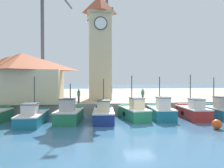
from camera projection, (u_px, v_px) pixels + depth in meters
The scene contains 16 objects.
ground_plane at pixel (139, 126), 18.81m from camera, with size 300.00×300.00×0.00m, color #386689.
quay_wharf at pixel (106, 96), 44.72m from camera, with size 120.00×40.00×1.33m, color #A89E89.
fishing_boat_left_outer at pixel (33, 117), 19.80m from camera, with size 2.19×5.32×4.32m.
fishing_boat_left_inner at pixel (69, 114), 20.51m from camera, with size 2.77×4.39×3.66m.
fishing_boat_mid_left at pixel (104, 114), 20.95m from camera, with size 2.40×5.00×4.13m.
fishing_boat_center at pixel (134, 112), 22.10m from camera, with size 2.49×5.02×4.45m.
fishing_boat_mid_right at pixel (161, 111), 22.41m from camera, with size 2.37×4.65×4.33m.
fishing_boat_right_inner at pixel (193, 111), 22.66m from camera, with size 2.24×4.88×4.56m.
fishing_boat_right_outer at pixel (217, 110), 23.18m from camera, with size 2.26×4.51×4.26m.
clock_tower at pixel (100, 45), 29.68m from camera, with size 3.42×3.42×15.72m.
warehouse_left at pixel (22, 77), 26.23m from camera, with size 9.60×7.21×5.91m.
port_crane_near at pixel (44, 47), 36.23m from camera, with size 5.69×9.69×20.87m.
port_crane_far at pixel (106, 55), 44.77m from camera, with size 5.04×9.44×19.21m.
mooring_buoy at pixel (217, 124), 17.81m from camera, with size 0.79×0.79×0.79m, color #E54C19.
dock_worker_near_tower at pixel (143, 95), 26.31m from camera, with size 0.34×0.22×1.62m.
dock_worker_along_quay at pixel (79, 96), 25.06m from camera, with size 0.34×0.22×1.62m.
Camera 1 is at (-4.82, -18.25, 4.06)m, focal length 35.00 mm.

